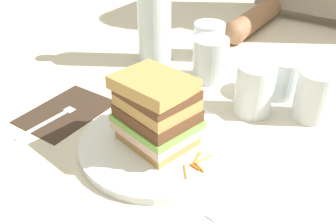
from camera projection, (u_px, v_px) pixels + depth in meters
The scene contains 23 objects.
ground_plane at pixel (164, 153), 0.60m from camera, with size 3.00×3.00×0.00m, color beige.
main_plate at pixel (158, 144), 0.61m from camera, with size 0.26×0.26×0.01m, color white.
sandwich at pixel (157, 111), 0.58m from camera, with size 0.14×0.12×0.12m.
carrot_shred_0 at pixel (121, 114), 0.67m from camera, with size 0.00×0.00×0.03m, color orange.
carrot_shred_1 at pixel (118, 121), 0.65m from camera, with size 0.00×0.00×0.03m, color orange.
carrot_shred_2 at pixel (116, 119), 0.66m from camera, with size 0.00×0.00×0.02m, color orange.
carrot_shred_3 at pixel (126, 122), 0.65m from camera, with size 0.00×0.00×0.02m, color orange.
carrot_shred_4 at pixel (125, 114), 0.67m from camera, with size 0.00×0.00×0.03m, color orange.
carrot_shred_5 at pixel (128, 117), 0.66m from camera, with size 0.00×0.00×0.03m, color orange.
carrot_shred_6 at pixel (195, 167), 0.55m from camera, with size 0.00×0.00×0.02m, color orange.
carrot_shred_7 at pixel (185, 172), 0.55m from camera, with size 0.00×0.00×0.03m, color orange.
carrot_shred_8 at pixel (204, 159), 0.57m from camera, with size 0.00×0.00×0.03m, color orange.
carrot_shred_9 at pixel (197, 157), 0.57m from camera, with size 0.00×0.00×0.03m, color orange.
carrot_shred_10 at pixel (199, 167), 0.55m from camera, with size 0.00×0.00×0.03m, color orange.
napkin_dark at pixel (66, 112), 0.70m from camera, with size 0.12×0.16×0.00m, color #38281E.
fork at pixel (56, 115), 0.69m from camera, with size 0.02×0.17×0.00m.
knife at pixel (248, 181), 0.55m from camera, with size 0.04×0.20×0.00m.
juice_glass at pixel (254, 92), 0.68m from camera, with size 0.07×0.07×0.10m.
water_bottle at pixel (154, 14), 0.83m from camera, with size 0.08×0.08×0.26m.
empty_tumbler_0 at pixel (283, 76), 0.74m from camera, with size 0.08×0.08×0.08m, color silver.
empty_tumbler_1 at pixel (314, 96), 0.67m from camera, with size 0.07×0.07×0.09m, color silver.
empty_tumbler_2 at pixel (209, 40), 0.89m from camera, with size 0.07×0.07×0.08m, color silver.
empty_tumbler_3 at pixel (210, 59), 0.79m from camera, with size 0.08×0.08×0.09m, color silver.
Camera 1 is at (0.27, -0.38, 0.39)m, focal length 39.56 mm.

